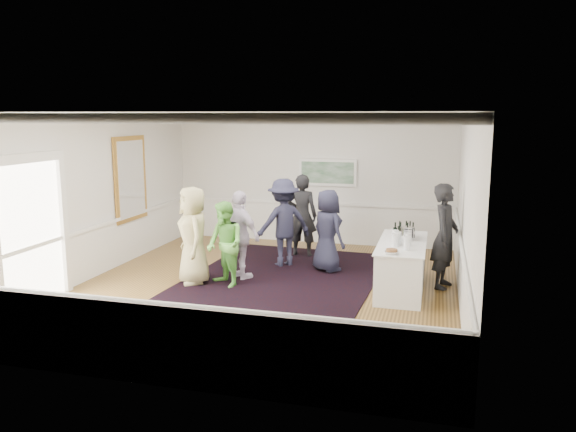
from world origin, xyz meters
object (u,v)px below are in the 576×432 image
(ice_bucket, at_px, (407,234))
(guest_navy, at_px, (328,231))
(nut_bowl, at_px, (392,252))
(bartender, at_px, (445,236))
(guest_green, at_px, (225,244))
(guest_lilac, at_px, (240,235))
(guest_dark_a, at_px, (283,223))
(guest_dark_b, at_px, (302,215))
(guest_tan, at_px, (193,236))
(serving_table, at_px, (401,266))

(ice_bucket, bearing_deg, guest_navy, 156.76)
(nut_bowl, bearing_deg, guest_navy, 128.13)
(bartender, distance_m, guest_green, 4.07)
(guest_lilac, relative_size, ice_bucket, 6.70)
(guest_dark_a, bearing_deg, guest_lilac, 27.72)
(guest_dark_a, bearing_deg, guest_dark_b, -139.35)
(ice_bucket, bearing_deg, guest_dark_b, 143.58)
(guest_tan, height_order, guest_lilac, guest_tan)
(ice_bucket, height_order, nut_bowl, ice_bucket)
(guest_green, bearing_deg, serving_table, 49.87)
(guest_lilac, bearing_deg, ice_bucket, -146.57)
(serving_table, bearing_deg, ice_bucket, 71.96)
(guest_green, distance_m, guest_navy, 2.24)
(guest_tan, distance_m, guest_lilac, 0.90)
(guest_green, bearing_deg, ice_bucket, 53.32)
(guest_dark_b, bearing_deg, serving_table, 138.47)
(bartender, height_order, guest_dark_b, bartender)
(guest_lilac, bearing_deg, bartender, -144.87)
(guest_tan, distance_m, guest_green, 0.66)
(bartender, bearing_deg, guest_tan, 113.94)
(serving_table, xyz_separation_m, guest_dark_b, (-2.36, 2.01, 0.49))
(guest_lilac, distance_m, guest_navy, 1.83)
(guest_lilac, bearing_deg, guest_tan, 60.74)
(guest_navy, bearing_deg, ice_bucket, -162.45)
(guest_tan, xyz_separation_m, guest_dark_a, (1.30, 1.68, 0.00))
(guest_tan, bearing_deg, guest_dark_b, 113.42)
(nut_bowl, bearing_deg, ice_bucket, 80.48)
(guest_dark_b, bearing_deg, guest_navy, 125.20)
(guest_green, height_order, guest_navy, guest_navy)
(guest_green, xyz_separation_m, guest_dark_a, (0.66, 1.70, 0.13))
(guest_green, height_order, guest_dark_b, guest_dark_b)
(guest_lilac, xyz_separation_m, ice_bucket, (3.16, 0.30, 0.14))
(guest_dark_b, relative_size, guest_navy, 1.11)
(nut_bowl, bearing_deg, guest_lilac, 164.42)
(guest_tan, xyz_separation_m, guest_lilac, (0.76, 0.49, -0.06))
(ice_bucket, xyz_separation_m, nut_bowl, (-0.19, -1.13, -0.08))
(serving_table, distance_m, guest_navy, 1.85)
(serving_table, relative_size, ice_bucket, 8.53)
(serving_table, distance_m, guest_green, 3.27)
(guest_navy, bearing_deg, guest_dark_b, -12.97)
(guest_tan, relative_size, guest_dark_b, 0.99)
(guest_lilac, bearing_deg, guest_dark_b, -81.28)
(bartender, xyz_separation_m, guest_lilac, (-3.83, -0.49, -0.10))
(guest_navy, bearing_deg, guest_lilac, 74.06)
(guest_green, distance_m, guest_dark_a, 1.83)
(bartender, relative_size, guest_dark_a, 1.04)
(ice_bucket, bearing_deg, guest_tan, -168.53)
(nut_bowl, bearing_deg, guest_green, 174.19)
(guest_lilac, distance_m, nut_bowl, 3.08)
(guest_dark_a, bearing_deg, nut_bowl, 102.50)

